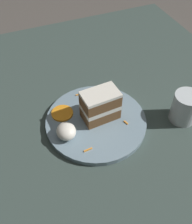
# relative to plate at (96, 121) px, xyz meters

# --- Properties ---
(ground_plane) EXTENTS (6.00, 6.00, 0.00)m
(ground_plane) POSITION_rel_plate_xyz_m (-0.02, -0.04, -0.03)
(ground_plane) COLOR #4C4742
(ground_plane) RESTS_ON ground
(dining_table) EXTENTS (1.25, 1.03, 0.02)m
(dining_table) POSITION_rel_plate_xyz_m (-0.02, -0.04, -0.02)
(dining_table) COLOR #384742
(dining_table) RESTS_ON ground
(plate) EXTENTS (0.29, 0.29, 0.02)m
(plate) POSITION_rel_plate_xyz_m (0.00, 0.00, 0.00)
(plate) COLOR gray
(plate) RESTS_ON dining_table
(cake_slice) EXTENTS (0.07, 0.11, 0.09)m
(cake_slice) POSITION_rel_plate_xyz_m (0.01, -0.02, 0.05)
(cake_slice) COLOR brown
(cake_slice) RESTS_ON plate
(cream_dollop) EXTENTS (0.06, 0.05, 0.04)m
(cream_dollop) POSITION_rel_plate_xyz_m (-0.02, 0.10, 0.03)
(cream_dollop) COLOR white
(cream_dollop) RESTS_ON plate
(orange_garnish) EXTENTS (0.06, 0.06, 0.01)m
(orange_garnish) POSITION_rel_plate_xyz_m (0.06, 0.08, 0.01)
(orange_garnish) COLOR orange
(orange_garnish) RESTS_ON plate
(carrot_shreds_scatter) EXTENTS (0.21, 0.15, 0.00)m
(carrot_shreds_scatter) POSITION_rel_plate_xyz_m (0.02, -0.01, 0.01)
(carrot_shreds_scatter) COLOR orange
(carrot_shreds_scatter) RESTS_ON plate
(drinking_glass) EXTENTS (0.08, 0.08, 0.09)m
(drinking_glass) POSITION_rel_plate_xyz_m (-0.08, -0.24, 0.03)
(drinking_glass) COLOR silver
(drinking_glass) RESTS_ON dining_table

